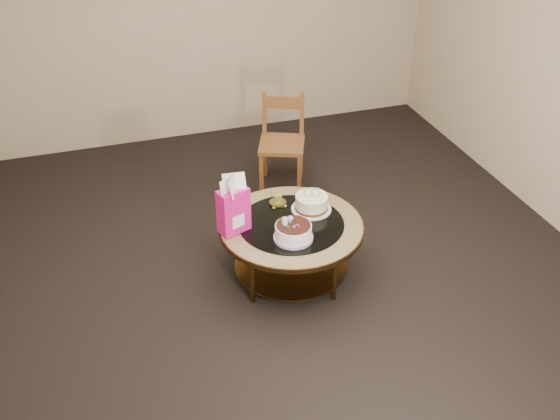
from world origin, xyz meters
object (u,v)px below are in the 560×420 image
object	(u,v)px
coffee_table	(291,232)
gift_bag	(233,205)
dining_chair	(282,142)
decorated_cake	(293,232)
cream_cake	(311,203)

from	to	relation	value
coffee_table	gift_bag	size ratio (longest dim) A/B	2.45
coffee_table	dining_chair	size ratio (longest dim) A/B	1.22
coffee_table	dining_chair	distance (m)	1.31
coffee_table	decorated_cake	size ratio (longest dim) A/B	3.81
decorated_cake	cream_cake	xyz separation A→B (m)	(0.24, 0.29, 0.01)
coffee_table	dining_chair	bearing A→B (deg)	74.89
cream_cake	decorated_cake	bearing A→B (deg)	-111.78
decorated_cake	gift_bag	bearing A→B (deg)	148.25
decorated_cake	cream_cake	world-z (taller)	cream_cake
dining_chair	gift_bag	bearing A→B (deg)	-99.24
decorated_cake	coffee_table	bearing A→B (deg)	74.99
cream_cake	gift_bag	xyz separation A→B (m)	(-0.59, -0.08, 0.15)
cream_cake	dining_chair	distance (m)	1.16
decorated_cake	dining_chair	world-z (taller)	dining_chair
gift_bag	decorated_cake	bearing A→B (deg)	-51.17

